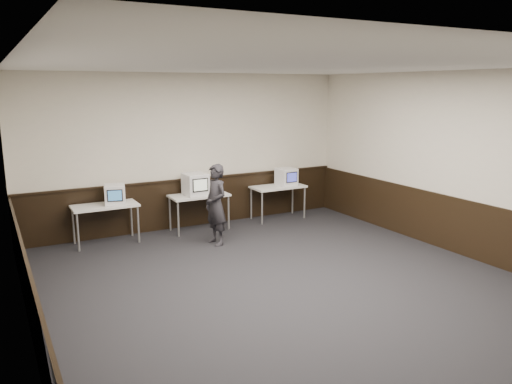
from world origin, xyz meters
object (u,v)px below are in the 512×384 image
Objects in this scene: desk_center at (199,198)px; person at (216,205)px; desk_right at (278,189)px; emac_left at (115,194)px; emac_right at (286,177)px; emac_center at (196,184)px; desk_left at (105,208)px.

person reaches higher than desk_center.
desk_right is 2.57× the size of emac_left.
person reaches higher than desk_right.
emac_right is 2.42m from person.
emac_center is at bearing 175.88° from emac_right.
desk_right is (3.80, 0.00, 0.00)m from desk_left.
desk_center is 1.90m from desk_right.
emac_right is at bearing -4.94° from desk_right.
desk_left is 1.90m from desk_center.
person is at bearing -158.74° from emac_right.
person reaches higher than emac_right.
emac_left reaches higher than desk_left.
emac_left is at bearing 176.56° from emac_right.
emac_center is (-0.07, -0.00, 0.30)m from desk_center.
desk_center is 2.73× the size of emac_right.
desk_left is at bearing -127.41° from person.
emac_center is (1.83, -0.00, 0.30)m from desk_left.
emac_center reaches higher than desk_right.
desk_center is 1.00× the size of desk_right.
emac_left is at bearing 178.79° from emac_center.
desk_right is at bearing 13.50° from emac_left.
desk_left and desk_right have the same top height.
emac_right reaches higher than emac_left.
emac_left is 0.93× the size of emac_center.
desk_center is at bearing 175.78° from emac_right.
desk_center is at bearing 0.36° from emac_center.
emac_center is 1.14× the size of emac_right.
desk_left is 2.57× the size of emac_left.
emac_center reaches higher than emac_left.
emac_center is 0.33× the size of person.
desk_left is 2.40× the size of emac_center.
desk_right is 1.99m from emac_center.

